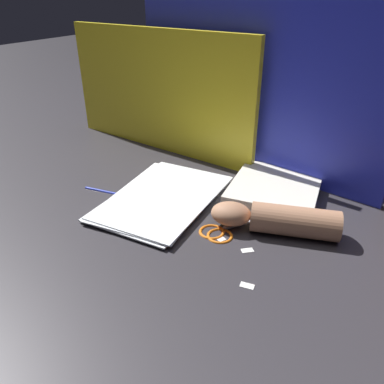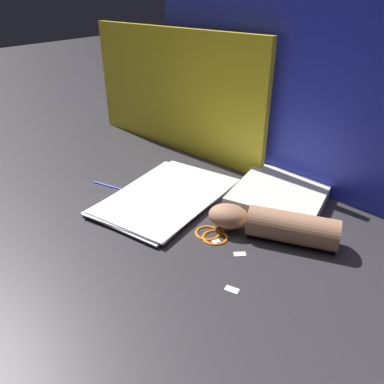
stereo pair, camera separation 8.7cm
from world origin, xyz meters
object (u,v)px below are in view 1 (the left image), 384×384
paper_stack (162,198)px  hand_forearm (277,219)px  scissors (223,228)px  book_closed (275,189)px

paper_stack → hand_forearm: (0.30, -0.00, 0.03)m
paper_stack → hand_forearm: 0.30m
scissors → hand_forearm: bearing=24.4°
book_closed → scissors: book_closed is taller
book_closed → hand_forearm: (0.05, -0.17, 0.02)m
paper_stack → hand_forearm: hand_forearm is taller
paper_stack → book_closed: 0.30m
paper_stack → book_closed: book_closed is taller
paper_stack → hand_forearm: bearing=-0.3°
book_closed → hand_forearm: bearing=-72.3°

